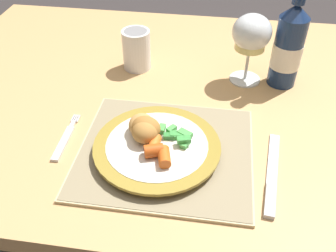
{
  "coord_description": "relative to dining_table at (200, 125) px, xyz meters",
  "views": [
    {
      "loc": [
        0.03,
        -0.7,
        1.23
      ],
      "look_at": [
        -0.05,
        -0.17,
        0.78
      ],
      "focal_mm": 40.0,
      "sensor_mm": 36.0,
      "label": 1
    }
  ],
  "objects": [
    {
      "name": "dining_table",
      "position": [
        0.0,
        0.0,
        0.0
      ],
      "size": [
        1.31,
        0.84,
        0.74
      ],
      "color": "tan",
      "rests_on": "ground"
    },
    {
      "name": "glazed_carrots",
      "position": [
        -0.06,
        -0.24,
        0.13
      ],
      "size": [
        0.05,
        0.07,
        0.02
      ],
      "color": "orange",
      "rests_on": "dinner_plate"
    },
    {
      "name": "placemat",
      "position": [
        -0.05,
        -0.2,
        0.1
      ],
      "size": [
        0.32,
        0.29,
        0.01
      ],
      "color": "#CCB789",
      "rests_on": "dining_table"
    },
    {
      "name": "breaded_croquettes",
      "position": [
        -0.09,
        -0.19,
        0.14
      ],
      "size": [
        0.07,
        0.08,
        0.04
      ],
      "color": "#A87033",
      "rests_on": "dinner_plate"
    },
    {
      "name": "wine_glass",
      "position": [
        0.09,
        0.07,
        0.21
      ],
      "size": [
        0.09,
        0.09,
        0.16
      ],
      "color": "silver",
      "rests_on": "dining_table"
    },
    {
      "name": "green_beans_pile",
      "position": [
        -0.03,
        -0.19,
        0.13
      ],
      "size": [
        0.07,
        0.06,
        0.02
      ],
      "color": "#4CA84C",
      "rests_on": "dinner_plate"
    },
    {
      "name": "bottle",
      "position": [
        0.18,
        0.07,
        0.19
      ],
      "size": [
        0.07,
        0.07,
        0.26
      ],
      "color": "navy",
      "rests_on": "dining_table"
    },
    {
      "name": "dinner_plate",
      "position": [
        -0.07,
        -0.21,
        0.11
      ],
      "size": [
        0.23,
        0.23,
        0.02
      ],
      "color": "white",
      "rests_on": "placemat"
    },
    {
      "name": "fork",
      "position": [
        -0.25,
        -0.2,
        0.1
      ],
      "size": [
        0.02,
        0.14,
        0.01
      ],
      "color": "silver",
      "rests_on": "dining_table"
    },
    {
      "name": "drinking_cup",
      "position": [
        -0.17,
        0.09,
        0.14
      ],
      "size": [
        0.07,
        0.07,
        0.1
      ],
      "color": "white",
      "rests_on": "dining_table"
    },
    {
      "name": "table_knife",
      "position": [
        0.14,
        -0.24,
        0.1
      ],
      "size": [
        0.04,
        0.2,
        0.01
      ],
      "color": "silver",
      "rests_on": "dining_table"
    }
  ]
}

